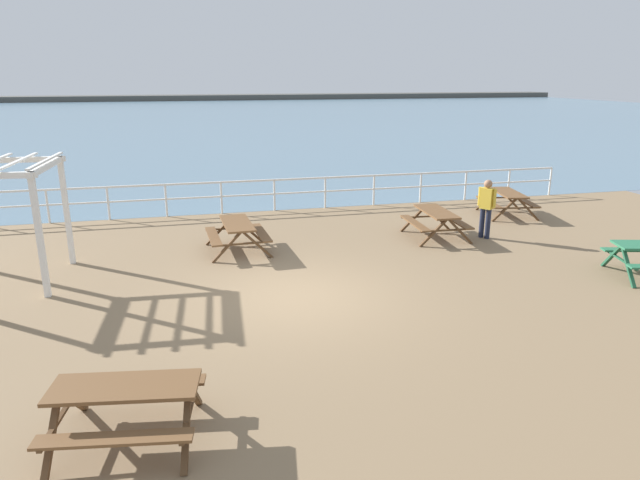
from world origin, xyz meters
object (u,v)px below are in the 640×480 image
object	(u,v)px
picnic_table_mid_centre	(237,229)
picnic_table_far_left	(126,399)
visitor	(486,205)
picnic_table_far_right	(508,198)
picnic_table_near_right	(436,217)

from	to	relation	value
picnic_table_mid_centre	picnic_table_far_left	size ratio (longest dim) A/B	0.93
visitor	picnic_table_mid_centre	bearing A→B (deg)	-37.79
picnic_table_mid_centre	visitor	bearing A→B (deg)	-95.92
visitor	picnic_table_far_right	bearing A→B (deg)	-167.07
picnic_table_mid_centre	picnic_table_far_left	xyz separation A→B (m)	(-2.17, -7.67, 0.00)
picnic_table_far_left	visitor	size ratio (longest dim) A/B	1.21
picnic_table_far_right	visitor	world-z (taller)	visitor
picnic_table_near_right	picnic_table_far_right	distance (m)	3.89
picnic_table_far_right	visitor	bearing A→B (deg)	147.73
picnic_table_far_left	visitor	bearing A→B (deg)	47.77
picnic_table_far_left	picnic_table_near_right	bearing A→B (deg)	53.67
picnic_table_mid_centre	picnic_table_far_right	world-z (taller)	same
picnic_table_mid_centre	picnic_table_near_right	bearing A→B (deg)	-92.93
visitor	picnic_table_near_right	bearing A→B (deg)	-49.98
picnic_table_far_right	picnic_table_near_right	bearing A→B (deg)	129.38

